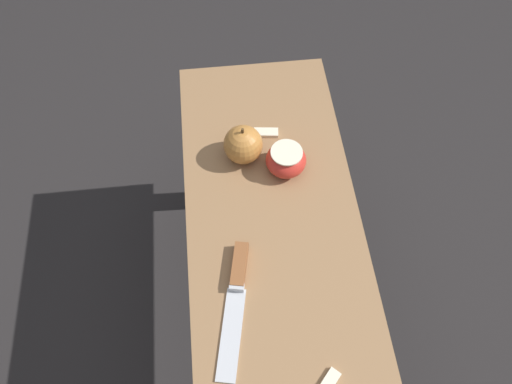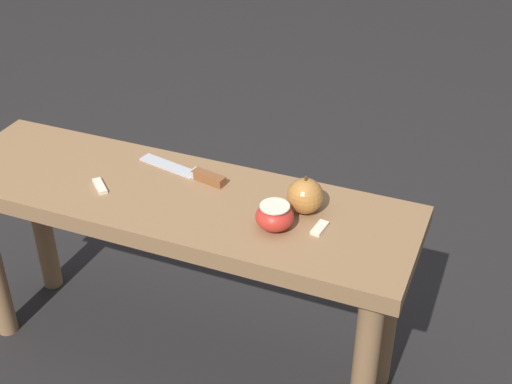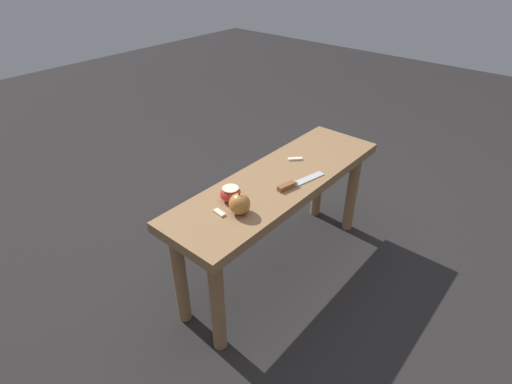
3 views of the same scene
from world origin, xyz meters
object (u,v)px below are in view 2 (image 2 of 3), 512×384
apple_whole (305,196)px  wooden_bench (176,224)px  apple_cut (275,216)px  knife (195,174)px

apple_whole → wooden_bench: bearing=8.2°
apple_whole → apple_cut: size_ratio=1.10×
wooden_bench → knife: 0.12m
wooden_bench → knife: (-0.01, -0.08, 0.09)m
knife → apple_whole: 0.28m
wooden_bench → apple_whole: apple_whole is taller
apple_whole → apple_cut: bearing=64.6°
knife → apple_cut: bearing=165.7°
knife → apple_cut: (-0.24, 0.12, 0.02)m
wooden_bench → apple_whole: size_ratio=12.47×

